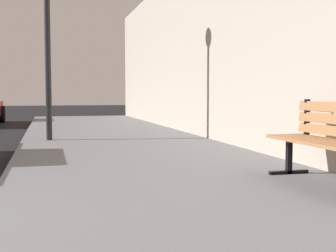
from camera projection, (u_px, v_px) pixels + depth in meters
sidewalk at (227, 214)px, 3.82m from camera, size 4.00×32.00×0.15m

